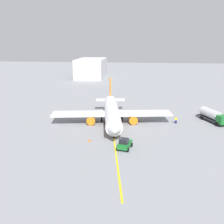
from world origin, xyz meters
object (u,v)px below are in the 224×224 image
at_px(fuel_tanker, 213,115).
at_px(airplane, 112,113).
at_px(safety_cone_nose, 90,140).
at_px(refueling_worker, 176,120).
at_px(pushback_tug, 125,144).

bearing_deg(fuel_tanker, airplane, -80.61).
relative_size(airplane, safety_cone_nose, 49.06).
relative_size(refueling_worker, safety_cone_nose, 2.71).
bearing_deg(safety_cone_nose, pushback_tug, 68.47).
xyz_separation_m(pushback_tug, safety_cone_nose, (-2.91, -7.36, -0.69)).
distance_m(pushback_tug, safety_cone_nose, 7.95).
distance_m(pushback_tug, refueling_worker, 20.94).
bearing_deg(pushback_tug, airplane, -164.26).
xyz_separation_m(refueling_worker, safety_cone_nose, (14.65, -18.76, -0.51)).
bearing_deg(pushback_tug, safety_cone_nose, -111.53).
xyz_separation_m(airplane, pushback_tug, (15.76, 4.44, -1.60)).
distance_m(airplane, pushback_tug, 16.45).
relative_size(airplane, pushback_tug, 7.84).
bearing_deg(safety_cone_nose, refueling_worker, 127.99).
bearing_deg(fuel_tanker, safety_cone_nose, -58.79).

